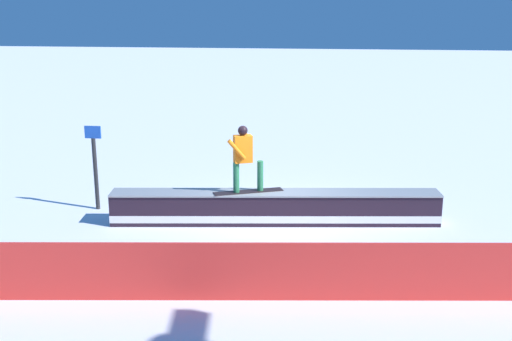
% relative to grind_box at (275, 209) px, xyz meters
% --- Properties ---
extents(ground_plane, '(120.00, 120.00, 0.00)m').
position_rel_grind_box_xyz_m(ground_plane, '(0.00, 0.00, -0.34)').
color(ground_plane, white).
extents(grind_box, '(7.54, 1.60, 0.75)m').
position_rel_grind_box_xyz_m(grind_box, '(0.00, 0.00, 0.00)').
color(grind_box, black).
rests_on(grind_box, ground_plane).
extents(snowboarder, '(1.58, 0.86, 1.54)m').
position_rel_grind_box_xyz_m(snowboarder, '(0.69, 0.11, 1.25)').
color(snowboarder, black).
rests_on(snowboarder, grind_box).
extents(safety_fence, '(11.02, 1.50, 1.04)m').
position_rel_grind_box_xyz_m(safety_fence, '(0.00, 3.84, 0.18)').
color(safety_fence, red).
rests_on(safety_fence, ground_plane).
extents(trail_marker, '(0.40, 0.10, 2.08)m').
position_rel_grind_box_xyz_m(trail_marker, '(4.45, -0.44, 0.77)').
color(trail_marker, '#262628').
rests_on(trail_marker, ground_plane).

